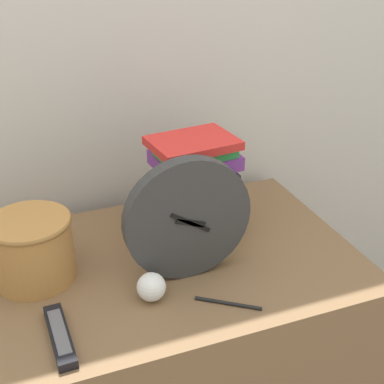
# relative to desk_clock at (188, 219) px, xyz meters

# --- Properties ---
(wall_back) EXTENTS (6.00, 0.04, 2.40)m
(wall_back) POSITION_rel_desk_clock_xyz_m (-0.11, 0.44, 0.32)
(wall_back) COLOR beige
(wall_back) RESTS_ON ground_plane
(desk) EXTENTS (1.07, 0.61, 0.74)m
(desk) POSITION_rel_desk_clock_xyz_m (-0.11, 0.07, -0.51)
(desk) COLOR brown
(desk) RESTS_ON ground_plane
(desk_clock) EXTENTS (0.29, 0.04, 0.29)m
(desk_clock) POSITION_rel_desk_clock_xyz_m (0.00, 0.00, 0.00)
(desk_clock) COLOR #333333
(desk_clock) RESTS_ON desk
(book_stack) EXTENTS (0.25, 0.21, 0.26)m
(book_stack) POSITION_rel_desk_clock_xyz_m (0.08, 0.18, -0.02)
(book_stack) COLOR #2D9ED1
(book_stack) RESTS_ON desk
(basket) EXTENTS (0.19, 0.19, 0.15)m
(basket) POSITION_rel_desk_clock_xyz_m (-0.33, 0.11, -0.06)
(basket) COLOR #B27A3D
(basket) RESTS_ON desk
(tv_remote) EXTENTS (0.04, 0.18, 0.02)m
(tv_remote) POSITION_rel_desk_clock_xyz_m (-0.31, -0.12, -0.14)
(tv_remote) COLOR black
(tv_remote) RESTS_ON desk
(crumpled_paper_ball) EXTENTS (0.06, 0.06, 0.06)m
(crumpled_paper_ball) POSITION_rel_desk_clock_xyz_m (-0.11, -0.06, -0.11)
(crumpled_paper_ball) COLOR white
(crumpled_paper_ball) RESTS_ON desk
(pen) EXTENTS (0.12, 0.09, 0.01)m
(pen) POSITION_rel_desk_clock_xyz_m (0.04, -0.14, -0.14)
(pen) COLOR black
(pen) RESTS_ON desk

